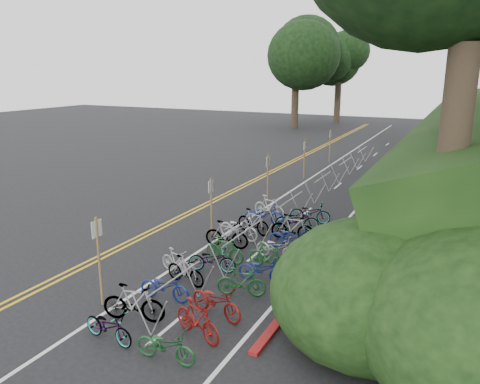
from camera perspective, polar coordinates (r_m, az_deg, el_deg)
The scene contains 9 objects.
ground at distance 16.34m, azimuth -14.15°, elevation -10.31°, with size 120.00×120.00×0.00m, color black.
road_markings at distance 24.12m, azimuth 2.58°, elevation -1.64°, with size 7.47×80.00×0.01m.
red_curb at distance 24.45m, azimuth 15.36°, elevation -1.82°, with size 0.25×28.00×0.10m, color maroon.
bike_rack_front at distance 13.54m, azimuth -7.87°, elevation -11.56°, with size 1.13×2.61×1.15m.
bike_racks_rest at distance 25.78m, azimuth 10.04°, elevation 1.18°, with size 1.14×23.00×1.17m.
signpost_near at distance 14.28m, azimuth -16.83°, elevation -7.45°, with size 0.08×0.40×2.73m.
signposts_rest at distance 27.31m, azimuth 5.85°, elevation 3.32°, with size 0.08×18.40×2.50m.
bike_front at distance 16.30m, azimuth -7.79°, elevation -8.36°, with size 1.45×0.41×0.87m, color #9E9EA3.
bike_valet at distance 17.05m, azimuth 0.44°, elevation -6.98°, with size 3.28×13.36×1.10m.
Camera 1 is at (9.84, -11.14, 6.79)m, focal length 35.00 mm.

